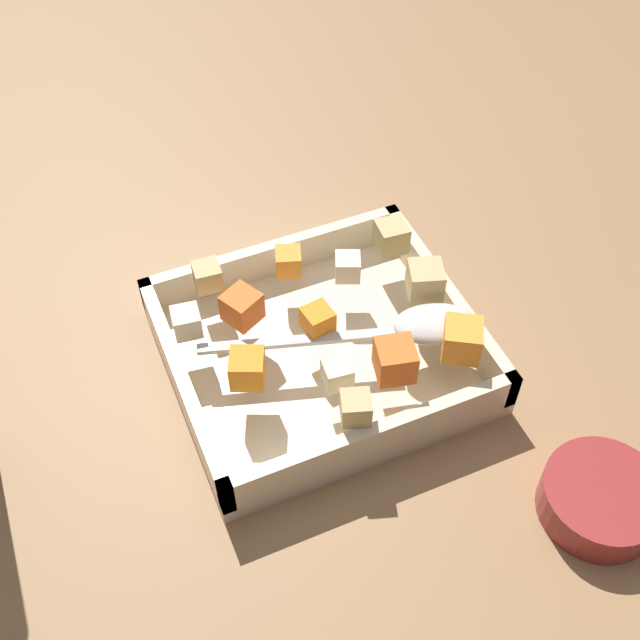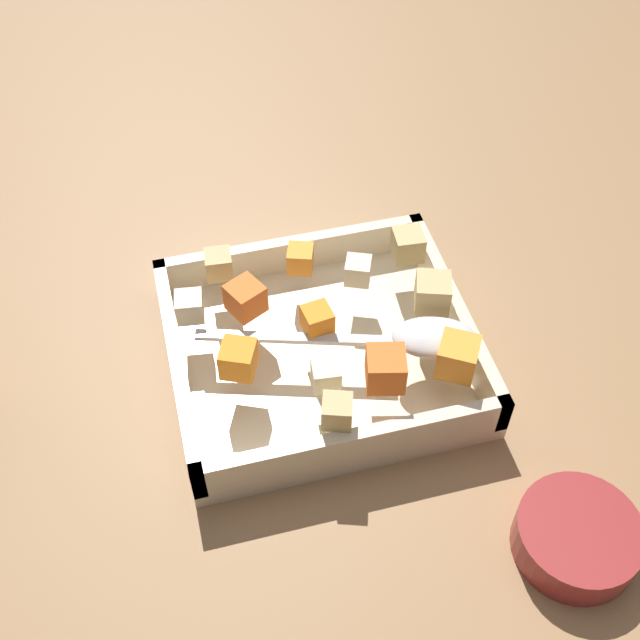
{
  "view_description": "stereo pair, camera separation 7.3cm",
  "coord_description": "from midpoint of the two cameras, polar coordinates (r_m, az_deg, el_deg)",
  "views": [
    {
      "loc": [
        0.19,
        0.45,
        0.62
      ],
      "look_at": [
        0.01,
        0.01,
        0.06
      ],
      "focal_mm": 45.26,
      "sensor_mm": 36.0,
      "label": 1
    },
    {
      "loc": [
        0.13,
        0.47,
        0.62
      ],
      "look_at": [
        0.01,
        0.01,
        0.06
      ],
      "focal_mm": 45.26,
      "sensor_mm": 36.0,
      "label": 2
    }
  ],
  "objects": [
    {
      "name": "carrot_chunk_under_handle",
      "position": [
        0.7,
        -8.18,
        -3.59
      ],
      "size": [
        0.04,
        0.04,
        0.03
      ],
      "primitive_type": "cube",
      "rotation": [
        0.0,
        0.0,
        1.16
      ],
      "color": "orange",
      "rests_on": "baking_dish"
    },
    {
      "name": "carrot_chunk_near_left",
      "position": [
        0.78,
        -4.94,
        3.99
      ],
      "size": [
        0.03,
        0.03,
        0.02
      ],
      "primitive_type": "cube",
      "rotation": [
        0.0,
        0.0,
        4.38
      ],
      "color": "orange",
      "rests_on": "baking_dish"
    },
    {
      "name": "carrot_chunk_mid_left",
      "position": [
        0.72,
        7.15,
        -1.57
      ],
      "size": [
        0.05,
        0.05,
        0.03
      ],
      "primitive_type": "cube",
      "rotation": [
        0.0,
        0.0,
        5.73
      ],
      "color": "orange",
      "rests_on": "baking_dish"
    },
    {
      "name": "small_prep_bowl",
      "position": [
        0.71,
        16.41,
        -12.25
      ],
      "size": [
        0.1,
        0.1,
        0.04
      ],
      "primitive_type": "cylinder",
      "color": "maroon",
      "rests_on": "ground_plane"
    },
    {
      "name": "carrot_chunk_heap_side",
      "position": [
        0.7,
        2.34,
        -3.04
      ],
      "size": [
        0.04,
        0.04,
        0.03
      ],
      "primitive_type": "cube",
      "rotation": [
        0.0,
        0.0,
        6.05
      ],
      "color": "orange",
      "rests_on": "baking_dish"
    },
    {
      "name": "ground_plane",
      "position": [
        0.79,
        -2.52,
        -2.38
      ],
      "size": [
        4.0,
        4.0,
        0.0
      ],
      "primitive_type": "plane",
      "color": "#936D47"
    },
    {
      "name": "potato_chunk_back_center",
      "position": [
        0.78,
        -0.73,
        3.63
      ],
      "size": [
        0.03,
        0.03,
        0.02
      ],
      "primitive_type": "cube",
      "rotation": [
        0.0,
        0.0,
        4.31
      ],
      "color": "beige",
      "rests_on": "baking_dish"
    },
    {
      "name": "baking_dish",
      "position": [
        0.77,
        -2.72,
        -2.45
      ],
      "size": [
        0.28,
        0.25,
        0.05
      ],
      "color": "beige",
      "rests_on": "ground_plane"
    },
    {
      "name": "carrot_chunk_mid_right",
      "position": [
        0.74,
        -8.36,
        0.75
      ],
      "size": [
        0.04,
        0.04,
        0.03
      ],
      "primitive_type": "cube",
      "rotation": [
        0.0,
        0.0,
        0.47
      ],
      "color": "orange",
      "rests_on": "baking_dish"
    },
    {
      "name": "serving_spoon",
      "position": [
        0.73,
        4.23,
        -0.58
      ],
      "size": [
        0.25,
        0.1,
        0.02
      ],
      "rotation": [
        0.0,
        0.0,
        5.99
      ],
      "color": "silver",
      "rests_on": "baking_dish"
    },
    {
      "name": "potato_chunk_far_left",
      "position": [
        0.8,
        2.47,
        5.81
      ],
      "size": [
        0.03,
        0.03,
        0.03
      ],
      "primitive_type": "cube",
      "rotation": [
        0.0,
        0.0,
        3.06
      ],
      "color": "tan",
      "rests_on": "baking_dish"
    },
    {
      "name": "parsnip_chunk_center",
      "position": [
        0.75,
        -12.21,
        -0.31
      ],
      "size": [
        0.03,
        0.03,
        0.03
      ],
      "primitive_type": "cube",
      "rotation": [
        0.0,
        0.0,
        3.01
      ],
      "color": "silver",
      "rests_on": "baking_dish"
    },
    {
      "name": "carrot_chunk_rim_edge",
      "position": [
        0.73,
        -3.04,
        -0.19
      ],
      "size": [
        0.03,
        0.03,
        0.03
      ],
      "primitive_type": "cube",
      "rotation": [
        0.0,
        0.0,
        1.71
      ],
      "color": "orange",
      "rests_on": "baking_dish"
    },
    {
      "name": "potato_chunk_corner_se",
      "position": [
        0.69,
        -1.8,
        -3.99
      ],
      "size": [
        0.03,
        0.03,
        0.02
      ],
      "primitive_type": "cube",
      "rotation": [
        0.0,
        0.0,
        1.47
      ],
      "color": "beige",
      "rests_on": "baking_dish"
    },
    {
      "name": "potato_chunk_corner_sw",
      "position": [
        0.78,
        -10.65,
        2.93
      ],
      "size": [
        0.03,
        0.03,
        0.03
      ],
      "primitive_type": "cube",
      "rotation": [
        0.0,
        0.0,
        6.2
      ],
      "color": "tan",
      "rests_on": "baking_dish"
    },
    {
      "name": "potato_chunk_near_right",
      "position": [
        0.76,
        4.72,
        2.65
      ],
      "size": [
        0.04,
        0.04,
        0.03
      ],
      "primitive_type": "cube",
      "rotation": [
        0.0,
        0.0,
        1.25
      ],
      "color": "tan",
      "rests_on": "baking_dish"
    },
    {
      "name": "potato_chunk_corner_nw",
      "position": [
        0.67,
        -0.59,
        -6.43
      ],
      "size": [
        0.03,
        0.03,
        0.03
      ],
      "primitive_type": "cube",
      "rotation": [
        0.0,
        0.0,
        5.96
      ],
      "color": "tan",
      "rests_on": "baking_dish"
    }
  ]
}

